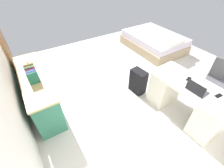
% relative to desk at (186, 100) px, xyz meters
% --- Properties ---
extents(ground_plane, '(5.99, 5.99, 0.00)m').
position_rel_desk_xyz_m(ground_plane, '(1.20, 0.17, -0.40)').
color(ground_plane, beige).
extents(door_wooden, '(0.88, 0.05, 2.04)m').
position_rel_desk_xyz_m(door_wooden, '(2.98, 2.59, 0.62)').
color(door_wooden, '#936038').
rests_on(door_wooden, ground_plane).
extents(desk, '(1.47, 0.72, 0.76)m').
position_rel_desk_xyz_m(desk, '(0.00, 0.00, 0.00)').
color(desk, silver).
rests_on(desk, ground_plane).
extents(office_chair, '(0.60, 0.60, 0.94)m').
position_rel_desk_xyz_m(office_chair, '(-0.06, -0.86, 0.02)').
color(office_chair, black).
rests_on(office_chair, ground_plane).
extents(credenza, '(1.80, 0.48, 0.78)m').
position_rel_desk_xyz_m(credenza, '(1.72, 2.29, -0.01)').
color(credenza, '#2D7056').
rests_on(credenza, ground_plane).
extents(bed, '(1.91, 1.41, 0.58)m').
position_rel_desk_xyz_m(bed, '(2.38, -1.49, -0.15)').
color(bed, tan).
rests_on(bed, ground_plane).
extents(suitcase_black, '(0.38, 0.26, 0.57)m').
position_rel_desk_xyz_m(suitcase_black, '(0.99, 0.32, -0.11)').
color(suitcase_black, black).
rests_on(suitcase_black, ground_plane).
extents(laptop, '(0.32, 0.23, 0.21)m').
position_rel_desk_xyz_m(laptop, '(-0.14, 0.11, 0.41)').
color(laptop, '#333338').
rests_on(laptop, desk).
extents(computer_mouse, '(0.06, 0.10, 0.03)m').
position_rel_desk_xyz_m(computer_mouse, '(0.13, 0.08, 0.38)').
color(computer_mouse, white).
rests_on(computer_mouse, desk).
extents(cell_phone_near_laptop, '(0.08, 0.14, 0.01)m').
position_rel_desk_xyz_m(cell_phone_near_laptop, '(-0.39, -0.12, 0.37)').
color(cell_phone_near_laptop, black).
rests_on(cell_phone_near_laptop, desk).
extents(cell_phone_by_mouse, '(0.10, 0.15, 0.01)m').
position_rel_desk_xyz_m(cell_phone_by_mouse, '(0.14, -0.08, 0.37)').
color(cell_phone_by_mouse, black).
rests_on(cell_phone_by_mouse, desk).
extents(book_row, '(0.31, 0.17, 0.24)m').
position_rel_desk_xyz_m(book_row, '(1.59, 2.29, 0.49)').
color(book_row, '#1C5E48').
rests_on(book_row, credenza).
extents(figurine_small, '(0.08, 0.08, 0.11)m').
position_rel_desk_xyz_m(figurine_small, '(2.11, 2.29, 0.44)').
color(figurine_small, gold).
rests_on(figurine_small, credenza).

